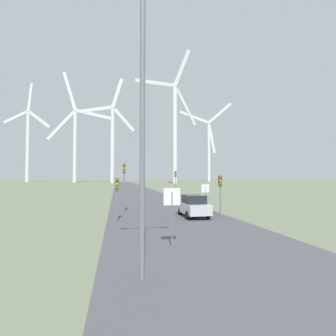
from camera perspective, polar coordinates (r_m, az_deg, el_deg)
road_surface at (r=49.17m, az=-6.14°, el=-5.80°), size 10.00×240.00×0.01m
streetlamp at (r=9.18m, az=-5.56°, el=18.61°), size 3.25×0.32×10.49m
stop_sign_near at (r=12.49m, az=0.87°, el=-8.22°), size 0.81×0.07×2.78m
stop_sign_far at (r=26.66m, az=8.12°, el=-5.22°), size 0.81×0.07×2.55m
traffic_light_post_near_left at (r=19.97m, az=-11.03°, el=-4.62°), size 0.28×0.34×3.22m
traffic_light_post_near_right at (r=22.59m, az=11.33°, el=-3.93°), size 0.28×0.34×3.42m
traffic_light_post_mid_left at (r=24.69m, az=-9.54°, el=-1.90°), size 0.28×0.34×4.56m
traffic_light_post_mid_right at (r=39.67m, az=1.65°, el=-2.30°), size 0.28×0.33×4.20m
car_approaching at (r=22.01m, az=5.52°, el=-8.20°), size 1.91×4.15×1.83m
wind_turbine_far_left at (r=195.51m, az=-28.20°, el=5.70°), size 31.38×9.55×65.08m
wind_turbine_left at (r=167.89m, az=-19.57°, el=6.55°), size 40.27×7.71×66.92m
wind_turbine_center at (r=148.07m, az=-11.98°, el=6.85°), size 28.86×6.32×58.61m
wind_turbine_right at (r=134.08m, az=1.52°, el=9.92°), size 33.90×16.15×71.03m
wind_turbine_far_right at (r=198.16m, az=8.86°, el=5.18°), size 40.18×2.66×59.75m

